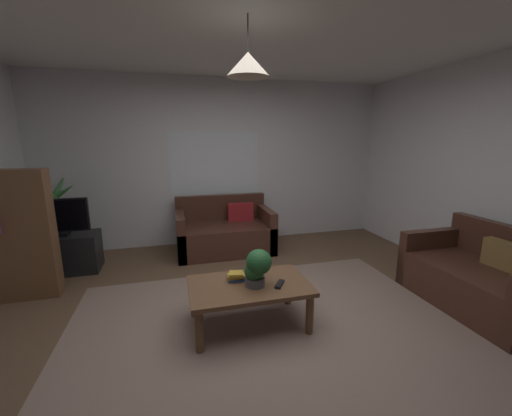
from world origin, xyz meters
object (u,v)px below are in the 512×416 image
object	(u,v)px
remote_on_table_0	(279,284)
bookshelf_corner	(16,236)
book_on_table_0	(237,279)
couch_under_window	(225,233)
coffee_table	(249,290)
potted_plant_on_table	(257,267)
book_on_table_2	(236,274)
book_on_table_1	(236,276)
tv	(56,217)
couch_right_side	(481,280)
tv_stand	(62,254)
pendant_lamp	(248,64)
potted_palm_corner	(55,226)

from	to	relation	value
remote_on_table_0	bookshelf_corner	bearing A→B (deg)	-171.18
book_on_table_0	remote_on_table_0	bearing A→B (deg)	-29.96
couch_under_window	coffee_table	distance (m)	2.05
potted_plant_on_table	book_on_table_2	bearing A→B (deg)	137.82
book_on_table_1	tv	size ratio (longest dim) A/B	0.21
bookshelf_corner	book_on_table_2	bearing A→B (deg)	-26.04
tv	bookshelf_corner	distance (m)	0.65
coffee_table	potted_plant_on_table	size ratio (longest dim) A/B	3.15
couch_under_window	book_on_table_2	bearing A→B (deg)	-96.30
bookshelf_corner	couch_under_window	bearing A→B (deg)	21.08
book_on_table_0	remote_on_table_0	size ratio (longest dim) A/B	1.00
couch_right_side	tv_stand	bearing A→B (deg)	-114.76
book_on_table_0	bookshelf_corner	bearing A→B (deg)	154.38
couch_right_side	book_on_table_1	xyz separation A→B (m)	(-2.50, 0.38, 0.18)
bookshelf_corner	pendant_lamp	bearing A→B (deg)	-26.84
book_on_table_1	book_on_table_2	size ratio (longest dim) A/B	1.25
potted_plant_on_table	bookshelf_corner	bearing A→B (deg)	152.61
bookshelf_corner	tv_stand	bearing A→B (deg)	74.07
book_on_table_0	pendant_lamp	xyz separation A→B (m)	(0.10, -0.11, 1.84)
book_on_table_1	tv	world-z (taller)	tv
coffee_table	tv_stand	distance (m)	2.72
bookshelf_corner	pendant_lamp	size ratio (longest dim) A/B	3.09
couch_right_side	book_on_table_1	bearing A→B (deg)	-98.59
couch_under_window	tv_stand	world-z (taller)	couch_under_window
couch_right_side	tv_stand	size ratio (longest dim) A/B	1.52
couch_under_window	bookshelf_corner	xyz separation A→B (m)	(-2.36, -0.91, 0.43)
tv	remote_on_table_0	bearing A→B (deg)	-38.76
couch_right_side	book_on_table_0	bearing A→B (deg)	-98.60
book_on_table_0	tv	distance (m)	2.59
book_on_table_1	bookshelf_corner	bearing A→B (deg)	154.33
remote_on_table_0	coffee_table	bearing A→B (deg)	-165.79
couch_under_window	remote_on_table_0	xyz separation A→B (m)	(0.14, -2.14, 0.15)
remote_on_table_0	pendant_lamp	xyz separation A→B (m)	(-0.26, 0.10, 1.85)
tv_stand	tv	bearing A→B (deg)	-90.00
couch_under_window	book_on_table_0	distance (m)	1.95
bookshelf_corner	book_on_table_1	bearing A→B (deg)	-25.67
tv_stand	potted_palm_corner	bearing A→B (deg)	112.29
remote_on_table_0	potted_plant_on_table	size ratio (longest dim) A/B	0.46
tv_stand	potted_plant_on_table	bearing A→B (deg)	-41.00
couch_right_side	tv	xyz separation A→B (m)	(-4.46, 2.03, 0.47)
coffee_table	potted_palm_corner	size ratio (longest dim) A/B	0.84
bookshelf_corner	pendant_lamp	xyz separation A→B (m)	(2.24, -1.13, 1.56)
couch_right_side	coffee_table	size ratio (longest dim) A/B	1.26
couch_under_window	couch_right_side	distance (m)	3.25
couch_under_window	coffee_table	world-z (taller)	couch_under_window
couch_under_window	potted_plant_on_table	world-z (taller)	couch_under_window
book_on_table_1	pendant_lamp	bearing A→B (deg)	-46.47
couch_under_window	couch_right_side	size ratio (longest dim) A/B	1.05
potted_plant_on_table	tv	size ratio (longest dim) A/B	0.46
couch_under_window	book_on_table_1	xyz separation A→B (m)	(-0.21, -1.94, 0.18)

